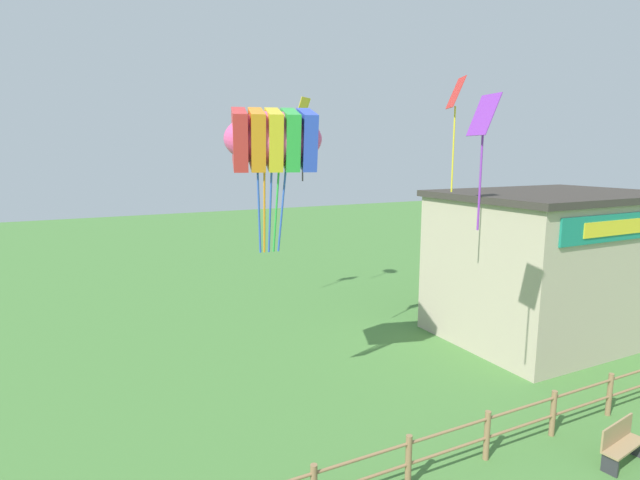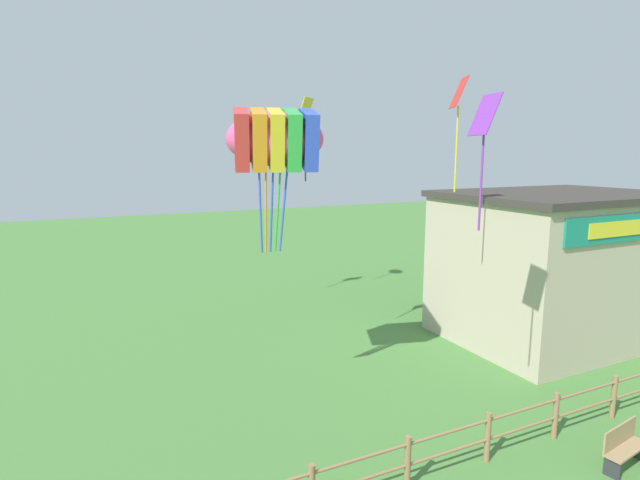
# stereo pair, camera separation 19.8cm
# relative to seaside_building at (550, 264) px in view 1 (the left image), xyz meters

# --- Properties ---
(wooden_fence) EXTENTS (20.53, 0.14, 1.22)m
(wooden_fence) POSITION_rel_seaside_building_xyz_m (-11.74, -5.22, -2.18)
(wooden_fence) COLOR olive
(wooden_fence) RESTS_ON ground_plane
(seaside_building) EXTENTS (8.40, 6.22, 5.72)m
(seaside_building) POSITION_rel_seaside_building_xyz_m (0.00, 0.00, 0.00)
(seaside_building) COLOR #B7A88E
(seaside_building) RESTS_ON ground_plane
(park_bench_by_building) EXTENTS (1.45, 0.61, 0.99)m
(park_bench_by_building) POSITION_rel_seaside_building_xyz_m (-5.64, -6.73, -2.36)
(park_bench_by_building) COLOR #9E7F56
(park_bench_by_building) RESTS_ON ground_plane
(kite_rainbow_parafoil) EXTENTS (2.98, 2.34, 3.90)m
(kite_rainbow_parafoil) POSITION_rel_seaside_building_xyz_m (-11.74, -0.45, 4.66)
(kite_rainbow_parafoil) COLOR #E54C8C
(kite_purple_streamer) EXTENTS (0.49, 0.75, 3.02)m
(kite_purple_streamer) POSITION_rel_seaside_building_xyz_m (-8.43, -4.65, 4.71)
(kite_purple_streamer) COLOR purple
(kite_yellow_diamond) EXTENTS (0.69, 0.65, 2.64)m
(kite_yellow_diamond) POSITION_rel_seaside_building_xyz_m (-9.89, 1.75, 5.24)
(kite_yellow_diamond) COLOR yellow
(kite_red_diamond) EXTENTS (0.62, 0.78, 3.35)m
(kite_red_diamond) POSITION_rel_seaside_building_xyz_m (-6.38, -1.39, 5.51)
(kite_red_diamond) COLOR red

